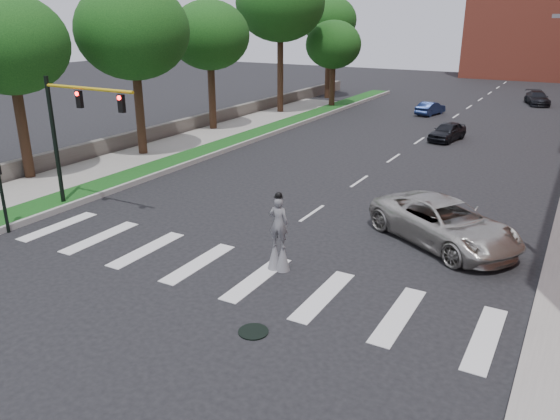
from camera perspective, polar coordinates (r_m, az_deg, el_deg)
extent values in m
plane|color=black|center=(19.35, -7.24, -7.45)|extent=(160.00, 160.00, 0.00)
cube|color=#134416|center=(41.15, -3.71, 7.53)|extent=(2.00, 60.00, 0.25)
cube|color=#989893|center=(40.59, -2.45, 7.41)|extent=(0.20, 60.00, 0.28)
cube|color=gray|center=(35.50, -16.68, 4.71)|extent=(4.00, 60.00, 0.18)
cube|color=#58524B|center=(45.79, -8.20, 9.16)|extent=(0.50, 56.00, 1.10)
cylinder|color=black|center=(16.41, -2.80, -12.58)|extent=(0.90, 0.90, 0.04)
cylinder|color=black|center=(27.79, -22.43, 6.43)|extent=(0.20, 0.20, 6.20)
cylinder|color=gold|center=(25.37, -19.45, 11.88)|extent=(5.20, 0.14, 0.14)
cube|color=black|center=(25.88, -20.23, 10.80)|extent=(0.28, 0.18, 0.75)
cylinder|color=#FF0C0C|center=(25.79, -20.46, 11.31)|extent=(0.18, 0.06, 0.18)
cube|color=black|center=(24.06, -16.24, 10.63)|extent=(0.28, 0.18, 0.75)
cylinder|color=#FF0C0C|center=(23.96, -16.46, 11.18)|extent=(0.18, 0.06, 0.18)
cylinder|color=black|center=(25.66, -26.98, 1.03)|extent=(0.14, 0.14, 3.00)
cylinder|color=#301E13|center=(19.85, 0.29, -5.15)|extent=(0.07, 0.07, 0.87)
cylinder|color=#301E13|center=(19.95, -0.57, -5.01)|extent=(0.07, 0.07, 0.87)
cone|color=slate|center=(19.80, 0.29, -4.87)|extent=(0.52, 0.52, 1.09)
cone|color=slate|center=(19.91, -0.57, -4.73)|extent=(0.52, 0.52, 1.09)
imported|color=slate|center=(19.36, -0.14, -1.33)|extent=(0.76, 0.55, 1.92)
sphere|color=black|center=(19.02, -0.15, 1.53)|extent=(0.26, 0.26, 0.26)
cylinder|color=black|center=(19.03, -0.15, 1.39)|extent=(0.34, 0.34, 0.02)
cube|color=yellow|center=(19.30, 0.01, 0.27)|extent=(0.22, 0.05, 0.10)
imported|color=#B5B3AB|center=(22.90, 16.80, -1.27)|extent=(7.15, 6.03, 1.82)
imported|color=black|center=(42.45, 17.09, 7.85)|extent=(2.31, 4.22, 1.36)
imported|color=#16244F|center=(53.35, 15.44, 10.21)|extent=(2.07, 3.88, 1.22)
imported|color=black|center=(63.30, 25.30, 10.51)|extent=(3.16, 4.97, 1.34)
cylinder|color=#301E13|center=(33.33, -25.30, 7.69)|extent=(0.56, 0.56, 5.81)
ellipsoid|color=#113911|center=(32.84, -26.46, 15.26)|extent=(6.13, 6.13, 5.21)
cylinder|color=#301E13|center=(36.83, -14.46, 10.16)|extent=(0.56, 0.56, 6.11)
ellipsoid|color=#113911|center=(36.40, -15.13, 17.64)|extent=(7.02, 7.02, 5.97)
cylinder|color=#301E13|center=(44.29, -7.13, 11.94)|extent=(0.56, 0.56, 5.80)
ellipsoid|color=#113911|center=(43.92, -7.38, 17.67)|extent=(6.12, 6.12, 5.20)
cylinder|color=#301E13|center=(51.90, 0.03, 14.33)|extent=(0.56, 0.56, 7.81)
ellipsoid|color=#113911|center=(51.68, 0.03, 20.85)|extent=(7.97, 7.97, 6.77)
cylinder|color=#301E13|center=(62.33, 5.01, 14.68)|extent=(0.56, 0.56, 6.77)
ellipsoid|color=#113911|center=(62.09, 5.15, 19.15)|extent=(5.92, 5.92, 5.03)
cylinder|color=#301E13|center=(55.68, 5.48, 13.01)|extent=(0.56, 0.56, 4.73)
ellipsoid|color=#113911|center=(55.37, 5.61, 16.83)|extent=(5.39, 5.39, 4.58)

